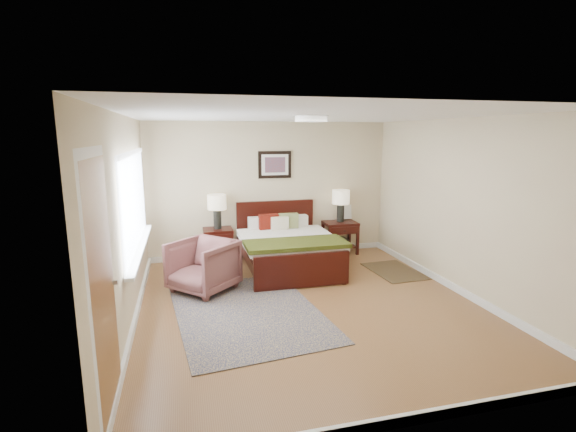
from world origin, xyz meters
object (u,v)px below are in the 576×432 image
at_px(lamp_left, 217,205).
at_px(armchair, 203,266).
at_px(lamp_right, 341,200).
at_px(bed, 287,242).
at_px(nightstand_left, 218,236).
at_px(nightstand_right, 340,234).
at_px(rug_persian, 248,312).

height_order(lamp_left, armchair, lamp_left).
xyz_separation_m(lamp_right, armchair, (-2.67, -1.39, -0.66)).
xyz_separation_m(bed, nightstand_left, (-1.10, 0.69, 0.01)).
bearing_deg(nightstand_left, nightstand_right, 0.18).
bearing_deg(bed, lamp_left, 147.14).
relative_size(nightstand_left, rug_persian, 0.25).
distance_m(lamp_left, lamp_right, 2.34).
bearing_deg(armchair, rug_persian, -15.11).
distance_m(lamp_right, armchair, 3.09).
relative_size(bed, armchair, 2.28).
xyz_separation_m(nightstand_right, armchair, (-2.67, -1.38, 0.00)).
height_order(bed, rug_persian, bed).
distance_m(nightstand_left, nightstand_right, 2.34).
relative_size(nightstand_right, lamp_left, 1.02).
relative_size(lamp_left, lamp_right, 1.00).
bearing_deg(armchair, nightstand_right, 73.42).
distance_m(bed, lamp_left, 1.42).
distance_m(bed, nightstand_right, 1.42).
bearing_deg(nightstand_right, armchair, -152.71).
bearing_deg(lamp_right, armchair, -152.48).
bearing_deg(nightstand_right, lamp_left, 179.66).
height_order(bed, armchair, bed).
relative_size(lamp_right, rug_persian, 0.24).
relative_size(nightstand_left, armchair, 0.73).
bearing_deg(lamp_left, armchair, -103.60).
xyz_separation_m(lamp_left, armchair, (-0.34, -1.39, -0.66)).
bearing_deg(bed, armchair, -154.46).
distance_m(bed, lamp_right, 1.54).
xyz_separation_m(nightstand_left, lamp_left, (0.00, 0.02, 0.55)).
relative_size(lamp_right, armchair, 0.73).
xyz_separation_m(nightstand_left, armchair, (-0.34, -1.37, -0.11)).
distance_m(lamp_left, rug_persian, 2.54).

